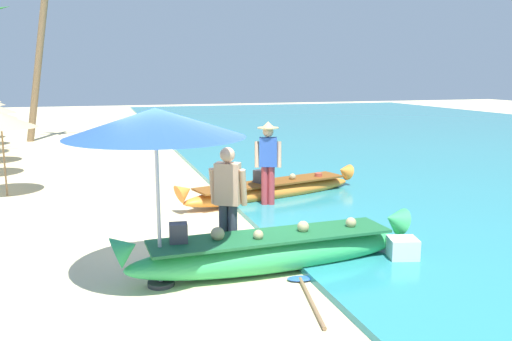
{
  "coord_description": "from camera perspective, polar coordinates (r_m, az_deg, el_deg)",
  "views": [
    {
      "loc": [
        -1.4,
        -7.75,
        2.81
      ],
      "look_at": [
        1.59,
        2.03,
        0.9
      ],
      "focal_mm": 36.68,
      "sensor_mm": 36.0,
      "label": 1
    }
  ],
  "objects": [
    {
      "name": "ground_plane",
      "position": [
        8.36,
        -6.44,
        -9.12
      ],
      "size": [
        80.0,
        80.0,
        0.0
      ],
      "primitive_type": "plane",
      "color": "beige"
    },
    {
      "name": "patio_umbrella_large",
      "position": [
        6.77,
        -10.91,
        5.06
      ],
      "size": [
        2.31,
        2.31,
        2.38
      ],
      "color": "#B7B7BC",
      "rests_on": "ground"
    },
    {
      "name": "boat_orange_midground",
      "position": [
        11.68,
        1.73,
        -2.11
      ],
      "size": [
        4.58,
        1.76,
        0.71
      ],
      "color": "orange",
      "rests_on": "ground"
    },
    {
      "name": "paddle",
      "position": [
        6.95,
        5.55,
        -13.05
      ],
      "size": [
        0.49,
        1.56,
        0.05
      ],
      "color": "#8E6B47",
      "rests_on": "ground"
    },
    {
      "name": "boat_green_foreground",
      "position": [
        7.57,
        1.69,
        -8.78
      ],
      "size": [
        4.49,
        0.9,
        0.82
      ],
      "color": "#38B760",
      "rests_on": "ground"
    },
    {
      "name": "person_tourist_customer",
      "position": [
        7.7,
        -3.08,
        -3.06
      ],
      "size": [
        0.58,
        0.44,
        1.76
      ],
      "color": "#333842",
      "rests_on": "ground"
    },
    {
      "name": "person_vendor_hatted",
      "position": [
        10.79,
        1.32,
        1.28
      ],
      "size": [
        0.58,
        0.44,
        1.84
      ],
      "color": "#B2383D",
      "rests_on": "ground"
    },
    {
      "name": "cooler_box",
      "position": [
        8.16,
        15.68,
        -8.46
      ],
      "size": [
        0.5,
        0.47,
        0.4
      ],
      "primitive_type": "cube",
      "rotation": [
        0.0,
        0.0,
        -0.26
      ],
      "color": "silver",
      "rests_on": "ground"
    },
    {
      "name": "sea",
      "position": [
        21.71,
        25.78,
        2.22
      ],
      "size": [
        24.0,
        56.0,
        0.1
      ],
      "primitive_type": "cube",
      "color": "teal",
      "rests_on": "ground"
    },
    {
      "name": "parasol_row_0",
      "position": [
        13.22,
        -26.08,
        4.9
      ],
      "size": [
        1.6,
        1.6,
        1.91
      ],
      "color": "#8E6B47",
      "rests_on": "ground"
    },
    {
      "name": "palm_tree_leaning_seaward",
      "position": [
        23.78,
        -22.11,
        16.49
      ],
      "size": [
        2.65,
        2.33,
        7.13
      ],
      "color": "brown",
      "rests_on": "ground"
    }
  ]
}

